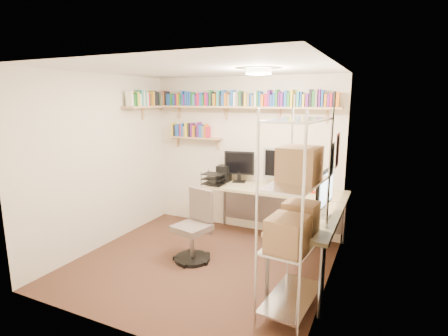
% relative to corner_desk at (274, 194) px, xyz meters
% --- Properties ---
extents(ground, '(3.20, 3.20, 0.00)m').
position_rel_corner_desk_xyz_m(ground, '(-0.70, -0.94, -0.80)').
color(ground, '#45271D').
rests_on(ground, ground).
extents(room_shell, '(3.24, 3.04, 2.52)m').
position_rel_corner_desk_xyz_m(room_shell, '(-0.70, -0.94, 0.74)').
color(room_shell, beige).
rests_on(room_shell, ground).
extents(wall_shelves, '(3.12, 1.09, 0.80)m').
position_rel_corner_desk_xyz_m(wall_shelves, '(-1.12, 0.36, 1.22)').
color(wall_shelves, tan).
rests_on(wall_shelves, ground).
extents(corner_desk, '(2.17, 2.12, 1.41)m').
position_rel_corner_desk_xyz_m(corner_desk, '(0.00, 0.00, 0.00)').
color(corner_desk, '#D2BA88').
rests_on(corner_desk, ground).
extents(office_chair, '(0.52, 0.53, 0.96)m').
position_rel_corner_desk_xyz_m(office_chair, '(-0.83, -0.84, -0.40)').
color(office_chair, black).
rests_on(office_chair, ground).
extents(wire_rack, '(0.51, 0.93, 2.07)m').
position_rel_corner_desk_xyz_m(wire_rack, '(0.66, -1.45, 0.34)').
color(wire_rack, silver).
rests_on(wire_rack, ground).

